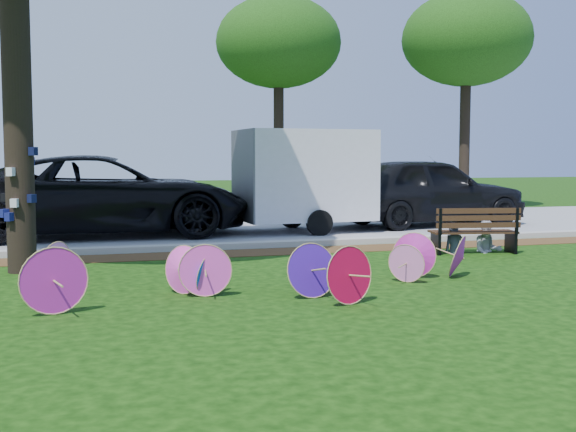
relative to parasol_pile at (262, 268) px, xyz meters
name	(u,v)px	position (x,y,z in m)	size (l,w,h in m)	color
ground	(295,300)	(0.29, -0.56, -0.34)	(90.00, 90.00, 0.00)	black
mulch_strip	(224,254)	(0.29, 3.94, -0.34)	(90.00, 1.00, 0.01)	#472D16
curb	(217,246)	(0.29, 4.64, -0.28)	(90.00, 0.30, 0.12)	#B7B5AD
street	(186,229)	(0.29, 8.79, -0.34)	(90.00, 8.00, 0.01)	gray
parasol_pile	(262,268)	(0.00, 0.00, 0.00)	(6.54, 2.68, 0.80)	#BE229E
black_van	(105,196)	(-1.70, 7.74, 0.57)	(3.04, 6.60, 1.83)	black
dark_pickup	(426,191)	(6.47, 7.83, 0.56)	(2.14, 5.32, 1.81)	black
cargo_trailer	(305,175)	(2.95, 7.29, 1.03)	(3.06, 1.94, 2.74)	white
park_bench	(473,230)	(4.81, 2.75, 0.09)	(1.64, 0.62, 0.85)	black
person_left	(455,224)	(4.46, 2.80, 0.21)	(0.40, 0.26, 1.11)	#3C4552
person_right	(488,221)	(5.16, 2.80, 0.24)	(0.57, 0.44, 1.17)	silver
bg_trees	(242,33)	(2.93, 13.78, 5.42)	(21.36, 6.98, 7.40)	black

